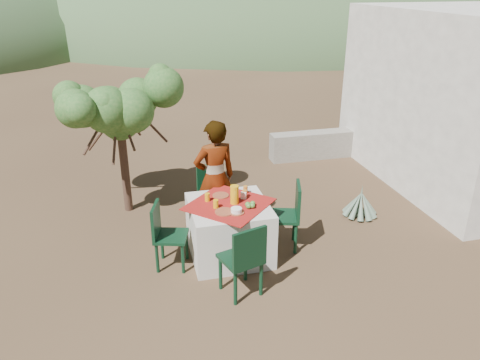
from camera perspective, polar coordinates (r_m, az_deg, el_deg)
name	(u,v)px	position (r m, az deg, el deg)	size (l,w,h in m)	color
ground	(180,268)	(6.20, -7.34, -10.62)	(160.00, 160.00, 0.00)	#3A291A
table	(229,230)	(6.24, -1.32, -6.06)	(1.30, 1.30, 0.76)	silver
chair_far	(212,190)	(7.11, -3.41, -1.28)	(0.48, 0.48, 0.87)	black
chair_near	(244,258)	(5.40, 0.52, -9.45)	(0.54, 0.54, 0.93)	black
chair_left	(165,233)	(6.03, -9.12, -6.36)	(0.50, 0.50, 0.87)	black
chair_right	(289,213)	(6.39, 5.98, -4.00)	(0.54, 0.54, 0.94)	black
person	(215,178)	(6.63, -3.09, 0.24)	(0.62, 0.41, 1.69)	#8C6651
shrub_tree	(123,114)	(7.30, -14.03, 7.86)	(1.70, 1.67, 2.00)	#472E23
agave	(360,204)	(7.56, 14.47, -2.89)	(0.55, 0.54, 0.58)	slate
guesthouse	(478,98)	(9.41, 27.05, 8.93)	(3.20, 4.20, 3.00)	white
stone_wall	(331,144)	(9.97, 11.04, 4.39)	(2.60, 0.35, 0.55)	gray
hill_near_right	(266,21)	(43.11, 3.16, 18.76)	(48.00, 48.00, 20.00)	#395730
hill_far_center	(85,12)	(57.34, -18.38, 18.83)	(60.00, 60.00, 24.00)	slate
hill_far_right	(375,11)	(58.62, 16.14, 19.16)	(36.00, 36.00, 14.00)	slate
plate_far	(221,195)	(6.27, -2.38, -1.89)	(0.22, 0.22, 0.01)	brown
plate_near	(224,212)	(5.84, -1.90, -3.90)	(0.24, 0.24, 0.01)	brown
glass_far	(207,197)	(6.12, -4.01, -2.11)	(0.07, 0.07, 0.11)	#E4A40E
glass_near	(216,204)	(5.94, -2.97, -2.93)	(0.07, 0.07, 0.11)	#E4A40E
juice_pitcher	(234,195)	(6.02, -0.68, -1.79)	(0.11, 0.11, 0.25)	#E4A40E
bowl_plate	(236,212)	(5.83, -0.44, -3.97)	(0.20, 0.20, 0.01)	brown
white_bowl	(236,210)	(5.81, -0.44, -3.69)	(0.14, 0.14, 0.05)	white
jar_left	(245,194)	(6.20, 0.57, -1.70)	(0.07, 0.07, 0.11)	#C37622
jar_right	(246,189)	(6.34, 0.68, -1.16)	(0.06, 0.06, 0.10)	#C37622
napkin_holder	(244,196)	(6.17, 0.43, -1.90)	(0.07, 0.04, 0.09)	white
fruit_cluster	(250,205)	(5.95, 1.27, -3.06)	(0.14, 0.13, 0.07)	#488430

